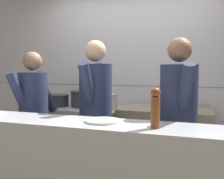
# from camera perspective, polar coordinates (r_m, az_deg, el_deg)

# --- Properties ---
(wall_back_tiled) EXTENTS (8.00, 0.06, 2.60)m
(wall_back_tiled) POSITION_cam_1_polar(r_m,az_deg,el_deg) (3.75, 3.86, 3.17)
(wall_back_tiled) COLOR silver
(wall_back_tiled) RESTS_ON ground_plane
(oven_range) EXTENTS (1.16, 0.71, 0.86)m
(oven_range) POSITION_cam_1_polar(r_m,az_deg,el_deg) (3.71, -6.78, -10.45)
(oven_range) COLOR maroon
(oven_range) RESTS_ON ground_plane
(prep_counter) EXTENTS (1.10, 0.65, 0.91)m
(prep_counter) POSITION_cam_1_polar(r_m,az_deg,el_deg) (3.38, 11.48, -11.68)
(prep_counter) COLOR gray
(prep_counter) RESTS_ON ground_plane
(pass_counter) EXTENTS (2.98, 0.45, 0.97)m
(pass_counter) POSITION_cam_1_polar(r_m,az_deg,el_deg) (2.32, -8.51, -18.63)
(pass_counter) COLOR #B7BABF
(pass_counter) RESTS_ON ground_plane
(stock_pot) EXTENTS (0.35, 0.35, 0.16)m
(stock_pot) POSITION_cam_1_polar(r_m,az_deg,el_deg) (3.76, -11.93, -2.27)
(stock_pot) COLOR #2D2D33
(stock_pot) RESTS_ON oven_range
(sauce_pot) EXTENTS (0.34, 0.34, 0.22)m
(sauce_pot) POSITION_cam_1_polar(r_m,az_deg,el_deg) (3.63, -6.41, -1.95)
(sauce_pot) COLOR #2D2D33
(sauce_pot) RESTS_ON oven_range
(braising_pot) EXTENTS (0.23, 0.23, 0.20)m
(braising_pot) POSITION_cam_1_polar(r_m,az_deg,el_deg) (3.43, -0.62, -2.53)
(braising_pot) COLOR beige
(braising_pot) RESTS_ON oven_range
(mixing_bowl_steel) EXTENTS (0.25, 0.25, 0.10)m
(mixing_bowl_steel) POSITION_cam_1_polar(r_m,az_deg,el_deg) (3.28, 16.43, -3.21)
(mixing_bowl_steel) COLOR #B7BABF
(mixing_bowl_steel) RESTS_ON prep_counter
(plated_dish_appetiser) EXTENTS (0.28, 0.28, 0.02)m
(plated_dish_appetiser) POSITION_cam_1_polar(r_m,az_deg,el_deg) (2.11, -2.08, -6.82)
(plated_dish_appetiser) COLOR white
(plated_dish_appetiser) RESTS_ON pass_counter
(pepper_mill) EXTENTS (0.07, 0.07, 0.29)m
(pepper_mill) POSITION_cam_1_polar(r_m,az_deg,el_deg) (1.89, 9.43, -3.78)
(pepper_mill) COLOR brown
(pepper_mill) RESTS_ON pass_counter
(chef_head_cook) EXTENTS (0.39, 0.69, 1.58)m
(chef_head_cook) POSITION_cam_1_polar(r_m,az_deg,el_deg) (3.10, -16.67, -5.14)
(chef_head_cook) COLOR black
(chef_head_cook) RESTS_ON ground_plane
(chef_sous) EXTENTS (0.35, 0.73, 1.69)m
(chef_sous) POSITION_cam_1_polar(r_m,az_deg,el_deg) (2.78, -3.58, -4.83)
(chef_sous) COLOR black
(chef_sous) RESTS_ON ground_plane
(chef_line) EXTENTS (0.43, 0.72, 1.67)m
(chef_line) POSITION_cam_1_polar(r_m,az_deg,el_deg) (2.50, 14.22, -6.20)
(chef_line) COLOR black
(chef_line) RESTS_ON ground_plane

